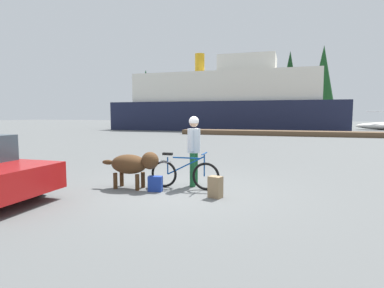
# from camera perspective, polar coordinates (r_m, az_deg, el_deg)

# --- Properties ---
(ground_plane) EXTENTS (160.00, 160.00, 0.00)m
(ground_plane) POSITION_cam_1_polar(r_m,az_deg,el_deg) (7.58, -3.32, -8.28)
(ground_plane) COLOR #595B5B
(bicycle) EXTENTS (1.73, 0.44, 0.89)m
(bicycle) POSITION_cam_1_polar(r_m,az_deg,el_deg) (7.61, -1.49, -5.39)
(bicycle) COLOR black
(bicycle) RESTS_ON ground_plane
(person_cyclist) EXTENTS (0.32, 0.53, 1.74)m
(person_cyclist) POSITION_cam_1_polar(r_m,az_deg,el_deg) (7.83, 0.34, -0.00)
(person_cyclist) COLOR #19592D
(person_cyclist) RESTS_ON ground_plane
(dog) EXTENTS (1.50, 0.55, 0.91)m
(dog) POSITION_cam_1_polar(r_m,az_deg,el_deg) (7.72, -10.59, -3.60)
(dog) COLOR #472D19
(dog) RESTS_ON ground_plane
(backpack) EXTENTS (0.33, 0.28, 0.46)m
(backpack) POSITION_cam_1_polar(r_m,az_deg,el_deg) (6.86, 4.26, -7.76)
(backpack) COLOR #8C7251
(backpack) RESTS_ON ground_plane
(handbag_pannier) EXTENTS (0.34, 0.23, 0.36)m
(handbag_pannier) POSITION_cam_1_polar(r_m,az_deg,el_deg) (7.44, -6.65, -7.15)
(handbag_pannier) COLOR navy
(handbag_pannier) RESTS_ON ground_plane
(dock_pier) EXTENTS (17.71, 2.03, 0.40)m
(dock_pier) POSITION_cam_1_polar(r_m,az_deg,el_deg) (27.82, 16.43, 1.90)
(dock_pier) COLOR brown
(dock_pier) RESTS_ON ground_plane
(ferry_boat) EXTENTS (25.22, 7.64, 8.76)m
(ferry_boat) POSITION_cam_1_polar(r_m,az_deg,el_deg) (36.48, 6.17, 7.40)
(ferry_boat) COLOR #191E38
(ferry_boat) RESTS_ON ground_plane
(pine_tree_far_left) EXTENTS (3.59, 3.59, 9.34)m
(pine_tree_far_left) POSITION_cam_1_polar(r_m,az_deg,el_deg) (55.38, -8.31, 9.42)
(pine_tree_far_left) COLOR #4C331E
(pine_tree_far_left) RESTS_ON ground_plane
(pine_tree_center) EXTENTS (3.61, 3.61, 8.78)m
(pine_tree_center) POSITION_cam_1_polar(r_m,az_deg,el_deg) (49.15, 14.26, 9.70)
(pine_tree_center) COLOR #4C331E
(pine_tree_center) RESTS_ON ground_plane
(pine_tree_far_right) EXTENTS (3.31, 3.31, 11.82)m
(pine_tree_far_right) POSITION_cam_1_polar(r_m,az_deg,el_deg) (50.93, 22.63, 11.37)
(pine_tree_far_right) COLOR #4C331E
(pine_tree_far_right) RESTS_ON ground_plane
(pine_tree_mid_back) EXTENTS (3.31, 3.31, 12.12)m
(pine_tree_mid_back) POSITION_cam_1_polar(r_m,az_deg,el_deg) (55.40, 17.25, 11.22)
(pine_tree_mid_back) COLOR #4C331E
(pine_tree_mid_back) RESTS_ON ground_plane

